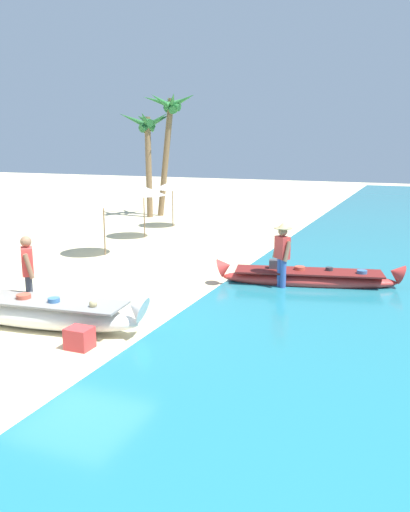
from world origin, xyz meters
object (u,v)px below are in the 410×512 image
object	(u,v)px
person_tourist_customer	(28,272)
palm_tree_leaning_seaward	(148,133)
boat_white_foreground	(34,312)
palm_tree_tall_inland	(169,117)
person_vendor_hatted	(282,252)
cooler_box	(80,338)
boat_red_midground	(308,278)

from	to	relation	value
person_tourist_customer	palm_tree_leaning_seaward	bearing A→B (deg)	109.19
boat_white_foreground	palm_tree_tall_inland	size ratio (longest dim) A/B	0.82
person_vendor_hatted	cooler_box	xyz separation A→B (m)	(-2.29, -4.87, -0.77)
boat_red_midground	palm_tree_tall_inland	bearing A→B (deg)	130.99
person_tourist_customer	palm_tree_tall_inland	bearing A→B (deg)	105.52
person_vendor_hatted	cooler_box	size ratio (longest dim) A/B	3.82
boat_white_foreground	cooler_box	size ratio (longest dim) A/B	10.94
boat_white_foreground	person_tourist_customer	world-z (taller)	person_tourist_customer
boat_red_midground	person_vendor_hatted	distance (m)	1.03
boat_red_midground	palm_tree_tall_inland	distance (m)	14.12
boat_white_foreground	person_vendor_hatted	distance (m)	5.75
person_vendor_hatted	cooler_box	distance (m)	5.44
boat_white_foreground	boat_red_midground	bearing A→B (deg)	48.33
palm_tree_leaning_seaward	palm_tree_tall_inland	bearing A→B (deg)	38.56
person_tourist_customer	palm_tree_leaning_seaward	world-z (taller)	palm_tree_leaning_seaward
person_tourist_customer	cooler_box	size ratio (longest dim) A/B	3.85
boat_white_foreground	person_vendor_hatted	size ratio (longest dim) A/B	2.87
boat_red_midground	palm_tree_leaning_seaward	distance (m)	13.99
palm_tree_tall_inland	cooler_box	world-z (taller)	palm_tree_tall_inland
boat_white_foreground	cooler_box	world-z (taller)	boat_white_foreground
palm_tree_leaning_seaward	person_vendor_hatted	bearing A→B (deg)	-47.84
boat_red_midground	palm_tree_tall_inland	xyz separation A→B (m)	(-8.80, 10.13, 4.40)
person_vendor_hatted	palm_tree_tall_inland	distance (m)	13.98
palm_tree_leaning_seaward	boat_white_foreground	bearing A→B (deg)	-69.64
boat_white_foreground	person_tourist_customer	distance (m)	0.93
person_vendor_hatted	palm_tree_leaning_seaward	xyz separation A→B (m)	(-9.07, 10.01, 2.96)
boat_white_foreground	palm_tree_leaning_seaward	xyz separation A→B (m)	(-5.31, 14.31, 3.61)
boat_white_foreground	person_vendor_hatted	world-z (taller)	person_vendor_hatted
person_vendor_hatted	palm_tree_tall_inland	world-z (taller)	palm_tree_tall_inland
palm_tree_tall_inland	palm_tree_leaning_seaward	world-z (taller)	palm_tree_tall_inland
boat_red_midground	person_tourist_customer	bearing A→B (deg)	-137.65
person_tourist_customer	palm_tree_tall_inland	distance (m)	15.48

